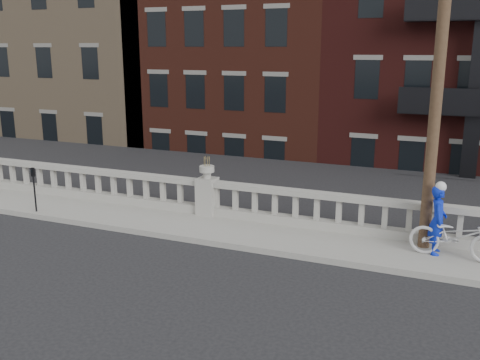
# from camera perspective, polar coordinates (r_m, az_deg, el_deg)

# --- Properties ---
(ground) EXTENTS (120.00, 120.00, 0.00)m
(ground) POSITION_cam_1_polar(r_m,az_deg,el_deg) (12.96, -11.25, -9.06)
(ground) COLOR black
(ground) RESTS_ON ground
(sidewalk) EXTENTS (32.00, 2.20, 0.15)m
(sidewalk) POSITION_cam_1_polar(r_m,az_deg,el_deg) (15.33, -5.04, -4.85)
(sidewalk) COLOR gray
(sidewalk) RESTS_ON ground
(balustrade) EXTENTS (28.00, 0.34, 1.03)m
(balustrade) POSITION_cam_1_polar(r_m,az_deg,el_deg) (15.97, -3.50, -1.92)
(balustrade) COLOR gray
(balustrade) RESTS_ON sidewalk
(planter_pedestal) EXTENTS (0.55, 0.55, 1.76)m
(planter_pedestal) POSITION_cam_1_polar(r_m,az_deg,el_deg) (15.92, -3.51, -1.27)
(planter_pedestal) COLOR gray
(planter_pedestal) RESTS_ON sidewalk
(lower_level) EXTENTS (80.00, 44.00, 20.80)m
(lower_level) POSITION_cam_1_polar(r_m,az_deg,el_deg) (33.54, 12.05, 9.64)
(lower_level) COLOR #605E59
(lower_level) RESTS_ON ground
(utility_pole) EXTENTS (1.60, 0.28, 10.00)m
(utility_pole) POSITION_cam_1_polar(r_m,az_deg,el_deg) (13.43, 20.72, 14.07)
(utility_pole) COLOR #422D1E
(utility_pole) RESTS_ON sidewalk
(parking_meter_c) EXTENTS (0.10, 0.09, 1.36)m
(parking_meter_c) POSITION_cam_1_polar(r_m,az_deg,el_deg) (17.23, -21.12, -0.45)
(parking_meter_c) COLOR black
(parking_meter_c) RESTS_ON sidewalk
(bicycle) EXTENTS (2.12, 0.86, 1.09)m
(bicycle) POSITION_cam_1_polar(r_m,az_deg,el_deg) (13.59, 21.97, -5.60)
(bicycle) COLOR silver
(bicycle) RESTS_ON sidewalk
(cyclist) EXTENTS (0.43, 0.63, 1.69)m
(cyclist) POSITION_cam_1_polar(r_m,az_deg,el_deg) (13.67, 20.34, -4.03)
(cyclist) COLOR #0C23BC
(cyclist) RESTS_ON sidewalk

